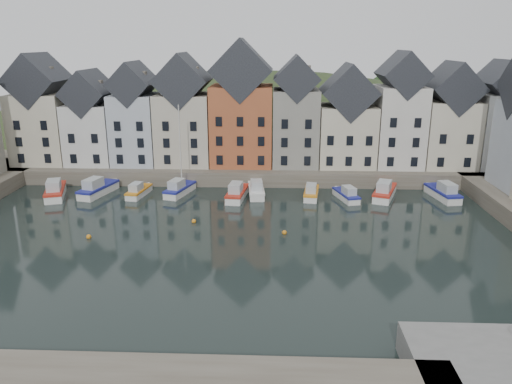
{
  "coord_description": "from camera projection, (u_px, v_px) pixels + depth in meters",
  "views": [
    {
      "loc": [
        5.0,
        -43.64,
        19.28
      ],
      "look_at": [
        2.99,
        6.0,
        4.24
      ],
      "focal_mm": 35.0,
      "sensor_mm": 36.0,
      "label": 1
    }
  ],
  "objects": [
    {
      "name": "ground",
      "position": [
        222.0,
        252.0,
        47.51
      ],
      "size": [
        260.0,
        260.0,
        0.0
      ],
      "primitive_type": "plane",
      "color": "black",
      "rests_on": "ground"
    },
    {
      "name": "far_quay",
      "position": [
        243.0,
        167.0,
        75.91
      ],
      "size": [
        90.0,
        16.0,
        2.0
      ],
      "primitive_type": "cube",
      "color": "#534C40",
      "rests_on": "ground"
    },
    {
      "name": "hillside",
      "position": [
        252.0,
        224.0,
        106.27
      ],
      "size": [
        153.6,
        70.4,
        64.0
      ],
      "color": "#25351A",
      "rests_on": "ground"
    },
    {
      "name": "far_terrace",
      "position": [
        264.0,
        117.0,
        71.59
      ],
      "size": [
        72.37,
        8.16,
        17.78
      ],
      "color": "beige",
      "rests_on": "far_quay"
    },
    {
      "name": "mooring_buoys",
      "position": [
        190.0,
        230.0,
        52.72
      ],
      "size": [
        20.5,
        5.5,
        0.5
      ],
      "color": "orange",
      "rests_on": "ground"
    },
    {
      "name": "boat_a",
      "position": [
        55.0,
        191.0,
        64.14
      ],
      "size": [
        4.23,
        7.32,
        2.68
      ],
      "rotation": [
        0.0,
        0.0,
        0.32
      ],
      "color": "silver",
      "rests_on": "ground"
    },
    {
      "name": "boat_b",
      "position": [
        97.0,
        189.0,
        65.11
      ],
      "size": [
        3.77,
        7.2,
        2.64
      ],
      "rotation": [
        0.0,
        0.0,
        -0.25
      ],
      "color": "silver",
      "rests_on": "ground"
    },
    {
      "name": "boat_c",
      "position": [
        138.0,
        191.0,
        64.7
      ],
      "size": [
        2.41,
        5.55,
        2.06
      ],
      "rotation": [
        0.0,
        0.0,
        -0.14
      ],
      "color": "silver",
      "rests_on": "ground"
    },
    {
      "name": "boat_d",
      "position": [
        179.0,
        189.0,
        65.26
      ],
      "size": [
        3.54,
        6.47,
        11.82
      ],
      "rotation": [
        0.0,
        0.0,
        -0.28
      ],
      "color": "silver",
      "rests_on": "ground"
    },
    {
      "name": "boat_e",
      "position": [
        237.0,
        193.0,
        63.5
      ],
      "size": [
        2.72,
        6.62,
        2.47
      ],
      "rotation": [
        0.0,
        0.0,
        -0.11
      ],
      "color": "silver",
      "rests_on": "ground"
    },
    {
      "name": "boat_f",
      "position": [
        256.0,
        190.0,
        64.87
      ],
      "size": [
        2.47,
        6.35,
        2.38
      ],
      "rotation": [
        0.0,
        0.0,
        0.09
      ],
      "color": "silver",
      "rests_on": "ground"
    },
    {
      "name": "boat_g",
      "position": [
        311.0,
        193.0,
        63.99
      ],
      "size": [
        2.37,
        5.7,
        2.13
      ],
      "rotation": [
        0.0,
        0.0,
        -0.12
      ],
      "color": "silver",
      "rests_on": "ground"
    },
    {
      "name": "boat_h",
      "position": [
        347.0,
        195.0,
        63.13
      ],
      "size": [
        3.08,
        5.62,
        2.06
      ],
      "rotation": [
        0.0,
        0.0,
        0.28
      ],
      "color": "silver",
      "rests_on": "ground"
    },
    {
      "name": "boat_i",
      "position": [
        384.0,
        192.0,
        63.78
      ],
      "size": [
        4.36,
        7.18,
        2.64
      ],
      "rotation": [
        0.0,
        0.0,
        -0.35
      ],
      "color": "silver",
      "rests_on": "ground"
    },
    {
      "name": "boat_j",
      "position": [
        443.0,
        193.0,
        63.56
      ],
      "size": [
        3.15,
        6.85,
        2.53
      ],
      "rotation": [
        0.0,
        0.0,
        0.17
      ],
      "color": "silver",
      "rests_on": "ground"
    }
  ]
}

